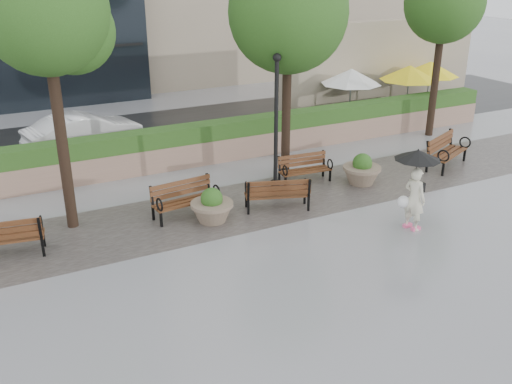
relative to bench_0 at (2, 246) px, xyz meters
name	(u,v)px	position (x,y,z in m)	size (l,w,h in m)	color
ground	(321,245)	(6.96, -2.85, -0.30)	(100.00, 100.00, 0.00)	gray
cobble_strip	(264,201)	(6.96, 0.15, -0.29)	(28.00, 3.20, 0.01)	#383330
hedge_wall	(210,142)	(6.96, 4.15, 0.36)	(24.00, 0.80, 1.35)	#987662
cafe_wall	(380,67)	(16.46, 7.15, 1.70)	(10.00, 0.60, 4.00)	tan
cafe_hedge	(401,113)	(15.96, 4.95, 0.15)	(8.00, 0.50, 0.90)	#264918
asphalt_street	(172,132)	(6.96, 8.15, -0.30)	(40.00, 7.00, 0.00)	black
bench_0	(2,246)	(0.00, 0.00, 0.00)	(1.97, 1.04, 1.01)	brown
bench_1	(186,206)	(4.61, 0.24, -0.02)	(1.85, 0.92, 0.96)	brown
bench_2	(277,200)	(7.03, -0.49, -0.02)	(1.88, 1.23, 0.95)	brown
bench_3	(305,174)	(8.79, 0.94, -0.04)	(1.67, 0.78, 0.87)	brown
bench_4	(446,158)	(13.77, 0.03, 0.01)	(2.08, 1.49, 1.05)	brown
planter_left	(212,209)	(5.12, -0.40, 0.07)	(1.13, 1.13, 0.95)	#7F6B56
planter_right	(362,172)	(10.30, 0.04, 0.08)	(1.17, 1.17, 0.98)	#7F6B56
lamppost	(276,133)	(7.67, 0.79, 1.49)	(0.28, 0.28, 4.07)	black
tree_0	(52,18)	(1.90, 1.06, 4.92)	(3.09, 2.93, 6.85)	black
tree_1	(291,17)	(8.82, 2.01, 4.57)	(3.63, 3.56, 6.79)	black
tree_2	(446,7)	(16.03, 3.19, 4.53)	(3.06, 2.90, 6.43)	black
patio_umb_white	(351,77)	(13.97, 5.86, 1.69)	(2.50, 2.50, 2.30)	black
patio_umb_yellow_a	(410,73)	(16.63, 5.40, 1.69)	(2.50, 2.50, 2.30)	black
patio_umb_yellow_b	(430,69)	(18.10, 5.75, 1.69)	(2.50, 2.50, 2.30)	black
car_right	(84,132)	(3.36, 7.26, 0.39)	(1.46, 4.18, 1.38)	silver
pedestrian	(416,182)	(9.54, -3.10, 0.99)	(1.15, 1.15, 2.11)	beige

